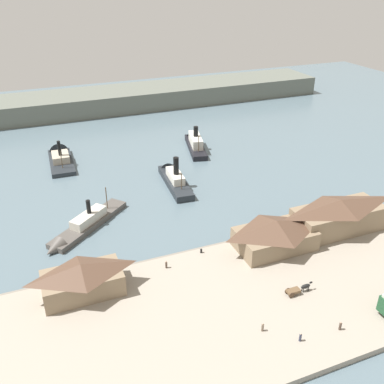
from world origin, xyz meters
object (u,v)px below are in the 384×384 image
Objects in this scene: ferry_shed_customs_shed at (338,215)px; ferry_moored_east at (60,157)px; mooring_post_center_west at (201,251)px; ferry_shed_east_terminal at (82,278)px; pedestrian_walking_west at (263,327)px; ferry_moored_west at (81,228)px; ferry_outer_harbor at (173,177)px; pedestrian_by_tram at (166,265)px; ferry_near_quay at (195,142)px; ferry_shed_central_terminal at (275,234)px; pedestrian_near_west_shed at (340,326)px; pedestrian_walking_east at (300,337)px; mooring_post_center_east at (375,209)px; horse_cart at (298,289)px.

ferry_shed_customs_shed is 87.45m from ferry_moored_east.
ferry_moored_east reaches higher than mooring_post_center_west.
ferry_shed_east_terminal reaches higher than mooring_post_center_west.
ferry_moored_west reaches higher than pedestrian_walking_west.
ferry_shed_customs_shed is (57.53, -0.04, 0.76)m from ferry_shed_east_terminal.
ferry_shed_customs_shed is 47.59m from ferry_outer_harbor.
ferry_shed_east_terminal is 68.98m from ferry_moored_east.
pedestrian_by_tram is 1.02× the size of pedestrian_walking_west.
ferry_near_quay is at bearing -7.65° from ferry_moored_east.
ferry_shed_central_terminal is 0.74× the size of ferry_moored_west.
ferry_shed_customs_shed is 23.83× the size of mooring_post_center_west.
pedestrian_near_west_shed is 59.86m from ferry_moored_west.
mooring_post_center_west is 68.83m from ferry_moored_east.
ferry_moored_east is 44.78m from ferry_near_quay.
ferry_outer_harbor is at bearing 102.03° from ferry_shed_central_terminal.
mooring_post_center_east is (42.05, 28.88, -0.29)m from pedestrian_walking_east.
ferry_shed_east_terminal is 2.68× the size of horse_cart.
horse_cart is 10.41m from pedestrian_near_west_shed.
pedestrian_walking_east is 29.71m from pedestrian_by_tram.
mooring_post_center_west is (-15.49, 3.98, -2.93)m from ferry_shed_central_terminal.
pedestrian_walking_east is at bearing -79.43° from mooring_post_center_west.
ferry_shed_customs_shed is at bearing 52.64° from pedestrian_near_west_shed.
ferry_moored_east reaches higher than pedestrian_walking_west.
ferry_shed_east_terminal is at bearing -175.75° from pedestrian_by_tram.
ferry_shed_central_terminal is 32.31m from mooring_post_center_east.
pedestrian_near_west_shed is 0.07× the size of ferry_near_quay.
pedestrian_near_west_shed is at bearing -33.75° from ferry_shed_east_terminal.
pedestrian_walking_west reaches higher than pedestrian_walking_east.
pedestrian_near_west_shed is 1.87× the size of mooring_post_center_west.
horse_cart is 0.24× the size of ferry_moored_west.
ferry_moored_west is at bearing 157.11° from ferry_shed_customs_shed.
ferry_shed_east_terminal reaches higher than horse_cart.
ferry_shed_customs_shed is at bearing -81.50° from ferry_near_quay.
ferry_moored_west is (-13.64, 21.76, -0.85)m from pedestrian_by_tram.
ferry_shed_customs_shed is 12.83× the size of pedestrian_by_tram.
pedestrian_walking_east is 1.81× the size of mooring_post_center_east.
ferry_shed_central_terminal is (40.69, -0.59, 0.13)m from ferry_shed_east_terminal.
ferry_shed_central_terminal is 63.92m from ferry_near_quay.
pedestrian_walking_east is 0.07× the size of ferry_outer_harbor.
ferry_shed_customs_shed is at bearing -52.01° from ferry_moored_east.
ferry_shed_central_terminal is 10.26× the size of pedestrian_walking_west.
ferry_moored_west is 1.01× the size of ferry_moored_east.
mooring_post_center_east is (31.87, 4.43, -2.93)m from ferry_shed_central_terminal.
pedestrian_near_west_shed is at bearing -54.06° from ferry_moored_west.
pedestrian_walking_west is 49.50m from ferry_moored_west.
ferry_shed_central_terminal is at bearing -0.83° from ferry_shed_east_terminal.
horse_cart is 90.24m from ferry_moored_east.
ferry_outer_harbor is (32.05, 39.98, -2.95)m from ferry_shed_east_terminal.
pedestrian_walking_west is at bearing -62.35° from ferry_moored_west.
ferry_shed_east_terminal is 16.31× the size of mooring_post_center_east.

